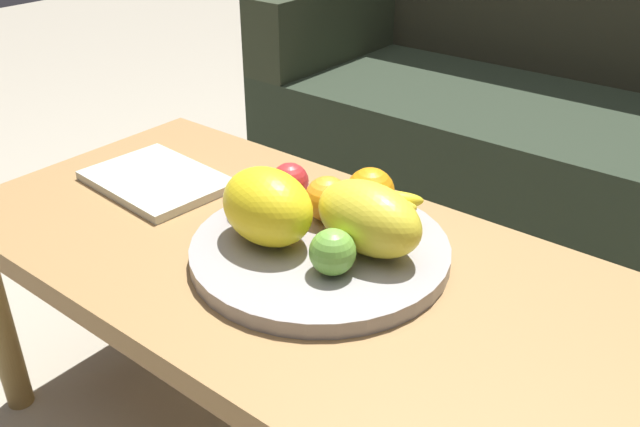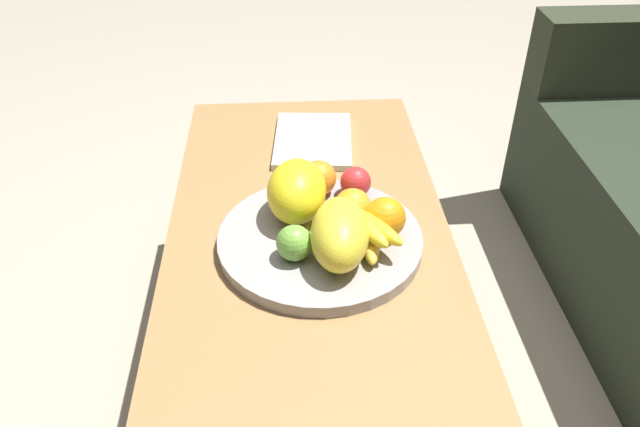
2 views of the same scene
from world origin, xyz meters
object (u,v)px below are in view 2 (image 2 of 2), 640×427
orange_right (352,206)px  magazine (313,140)px  melon_smaller_beside (340,234)px  banana_bunch (367,231)px  apple_left (356,182)px  melon_large_front (297,191)px  fruit_bowl (320,240)px  coffee_table (310,253)px  orange_front (385,218)px  orange_left (319,178)px  apple_front (294,243)px

orange_right → magazine: bearing=-170.7°
melon_smaller_beside → banana_bunch: size_ratio=1.03×
apple_left → magazine: bearing=-164.2°
apple_left → magazine: (-0.26, -0.07, -0.05)m
melon_large_front → banana_bunch: melon_large_front is taller
apple_left → magazine: apple_left is taller
melon_smaller_beside → magazine: melon_smaller_beside is taller
fruit_bowl → orange_right: 0.09m
coffee_table → melon_smaller_beside: melon_smaller_beside is taller
orange_front → apple_left: orange_front is taller
orange_left → apple_front: size_ratio=1.10×
coffee_table → melon_large_front: melon_large_front is taller
orange_left → apple_left: size_ratio=1.15×
orange_front → orange_right: bearing=-128.3°
coffee_table → magazine: 0.35m
orange_front → orange_left: bearing=-142.0°
orange_front → magazine: orange_front is taller
apple_front → apple_left: apple_front is taller
orange_front → magazine: size_ratio=0.31×
orange_front → orange_right: 0.07m
apple_left → banana_bunch: (0.16, 0.00, -0.00)m
orange_left → apple_front: orange_left is taller
melon_large_front → orange_right: (0.03, 0.10, -0.02)m
fruit_bowl → melon_smaller_beside: melon_smaller_beside is taller
orange_front → apple_front: 0.18m
coffee_table → melon_large_front: 0.14m
fruit_bowl → apple_front: 0.09m
melon_large_front → magazine: bearing=171.5°
apple_front → magazine: size_ratio=0.26×
melon_smaller_beside → orange_right: bearing=161.9°
coffee_table → melon_smaller_beside: (0.10, 0.05, 0.13)m
coffee_table → apple_left: size_ratio=18.21×
fruit_bowl → apple_left: 0.16m
magazine → orange_left: bearing=4.2°
orange_left → magazine: (-0.24, 0.00, -0.05)m
apple_front → fruit_bowl: bearing=141.2°
melon_large_front → orange_left: melon_large_front is taller
coffee_table → melon_large_front: (-0.03, -0.02, 0.13)m
fruit_bowl → banana_bunch: size_ratio=2.29×
melon_large_front → orange_right: bearing=75.3°
fruit_bowl → magazine: bearing=178.9°
melon_large_front → orange_front: melon_large_front is taller
melon_large_front → orange_left: size_ratio=2.13×
orange_right → magazine: orange_right is taller
melon_smaller_beside → orange_left: melon_smaller_beside is taller
orange_front → orange_left: size_ratio=1.08×
melon_large_front → magazine: (-0.32, 0.05, -0.07)m
coffee_table → apple_front: apple_front is taller
coffee_table → banana_bunch: size_ratio=6.77×
orange_front → banana_bunch: 0.04m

